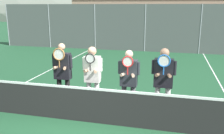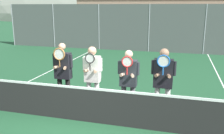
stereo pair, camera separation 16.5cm
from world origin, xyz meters
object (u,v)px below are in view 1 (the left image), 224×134
object	(u,v)px
player_rightmost	(163,78)
car_left_of_center	(146,32)
player_center_left	(92,74)
car_far_left	(83,30)
player_center_right	(129,79)
player_leftmost	(63,72)
car_center	(216,35)

from	to	relation	value
player_rightmost	car_left_of_center	bearing A→B (deg)	98.38
player_center_left	player_rightmost	world-z (taller)	player_rightmost
player_rightmost	car_far_left	xyz separation A→B (m)	(-6.79, 12.59, -0.16)
player_center_right	player_rightmost	distance (m)	0.87
player_leftmost	player_center_right	xyz separation A→B (m)	(1.83, -0.02, -0.06)
player_leftmost	player_rightmost	xyz separation A→B (m)	(2.69, -0.02, 0.01)
player_rightmost	car_center	distance (m)	12.68
player_leftmost	car_center	xyz separation A→B (m)	(5.66, 12.31, -0.24)
player_rightmost	car_far_left	world-z (taller)	car_far_left
car_far_left	car_left_of_center	world-z (taller)	car_far_left
player_center_right	car_left_of_center	bearing A→B (deg)	94.42
player_leftmost	car_left_of_center	world-z (taller)	player_leftmost
player_center_left	player_center_right	xyz separation A→B (m)	(0.98, -0.05, -0.04)
car_left_of_center	car_center	world-z (taller)	car_left_of_center
player_rightmost	player_center_left	bearing A→B (deg)	178.62
player_center_right	car_far_left	distance (m)	13.92
player_leftmost	car_left_of_center	bearing A→B (deg)	85.97
player_leftmost	player_rightmost	distance (m)	2.69
player_center_right	player_rightmost	world-z (taller)	player_rightmost
car_far_left	player_center_right	bearing A→B (deg)	-64.80
player_leftmost	player_center_left	size ratio (longest dim) A/B	1.03
player_center_right	player_rightmost	xyz separation A→B (m)	(0.86, 0.00, 0.07)
player_rightmost	player_leftmost	bearing A→B (deg)	179.67
car_far_left	player_leftmost	bearing A→B (deg)	-71.95
player_leftmost	player_center_right	distance (m)	1.83
player_leftmost	car_far_left	bearing A→B (deg)	108.05
player_rightmost	car_left_of_center	world-z (taller)	player_rightmost
player_center_left	player_center_right	world-z (taller)	player_center_left
player_leftmost	car_left_of_center	xyz separation A→B (m)	(0.87, 12.35, -0.16)
player_center_left	car_center	world-z (taller)	player_center_left
car_center	player_rightmost	bearing A→B (deg)	-103.52
player_leftmost	car_center	world-z (taller)	player_leftmost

